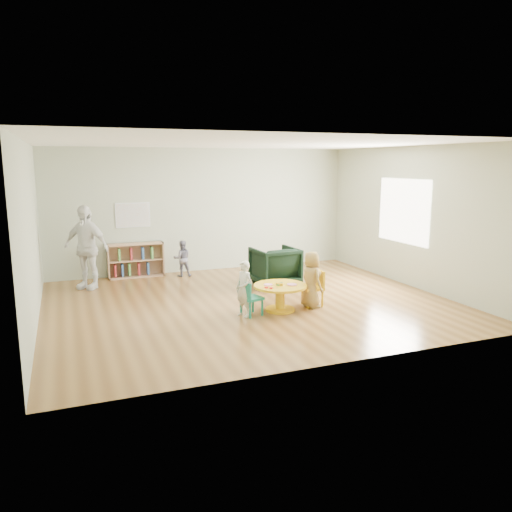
# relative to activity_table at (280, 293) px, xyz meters

# --- Properties ---
(room) EXTENTS (7.10, 7.00, 2.80)m
(room) POSITION_rel_activity_table_xyz_m (-0.30, 0.65, 1.58)
(room) COLOR brown
(room) RESTS_ON ground
(activity_table) EXTENTS (0.90, 0.90, 0.49)m
(activity_table) POSITION_rel_activity_table_xyz_m (0.00, 0.00, 0.00)
(activity_table) COLOR gold
(activity_table) RESTS_ON ground
(kid_chair_left) EXTENTS (0.39, 0.39, 0.58)m
(kid_chair_left) POSITION_rel_activity_table_xyz_m (-0.59, -0.09, 0.00)
(kid_chair_left) COLOR #167B63
(kid_chair_left) RESTS_ON ground
(kid_chair_right) EXTENTS (0.36, 0.36, 0.63)m
(kid_chair_right) POSITION_rel_activity_table_xyz_m (0.70, 0.07, 0.03)
(kid_chair_right) COLOR gold
(kid_chair_right) RESTS_ON ground
(bookshelf) EXTENTS (1.20, 0.30, 0.75)m
(bookshelf) POSITION_rel_activity_table_xyz_m (-1.92, 3.51, 0.06)
(bookshelf) COLOR #A87E5D
(bookshelf) RESTS_ON ground
(alphabet_poster) EXTENTS (0.74, 0.01, 0.54)m
(alphabet_poster) POSITION_rel_activity_table_xyz_m (-1.91, 3.63, 1.04)
(alphabet_poster) COLOR white
(alphabet_poster) RESTS_ON ground
(armchair) EXTENTS (0.89, 0.91, 0.79)m
(armchair) POSITION_rel_activity_table_xyz_m (0.63, 1.69, 0.08)
(armchair) COLOR black
(armchair) RESTS_ON ground
(child_left) EXTENTS (0.33, 0.39, 0.92)m
(child_left) POSITION_rel_activity_table_xyz_m (-0.68, -0.08, 0.15)
(child_left) COLOR silver
(child_left) RESTS_ON ground
(child_right) EXTENTS (0.38, 0.52, 0.98)m
(child_right) POSITION_rel_activity_table_xyz_m (0.58, -0.01, 0.18)
(child_right) COLOR yellow
(child_right) RESTS_ON ground
(toddler) EXTENTS (0.42, 0.34, 0.80)m
(toddler) POSITION_rel_activity_table_xyz_m (-0.95, 3.17, 0.09)
(toddler) COLOR #171639
(toddler) RESTS_ON ground
(adult_caretaker) EXTENTS (1.02, 0.92, 1.67)m
(adult_caretaker) POSITION_rel_activity_table_xyz_m (-2.95, 2.80, 0.52)
(adult_caretaker) COLOR white
(adult_caretaker) RESTS_ON ground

